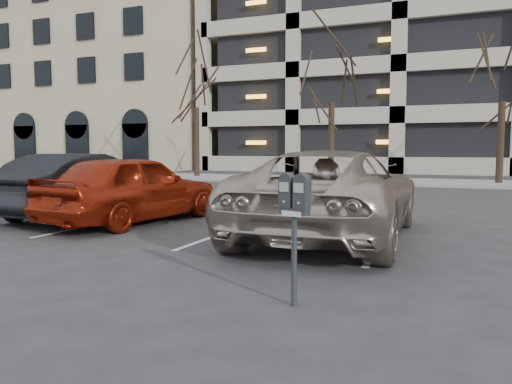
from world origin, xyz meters
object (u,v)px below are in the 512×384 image
Objects in this scene: car_dark at (83,185)px; suv_silver at (332,194)px; tree_a at (196,64)px; tree_b at (332,54)px; tree_c at (504,49)px; car_red at (133,188)px; parking_meter at (294,207)px.

suv_silver is at bearing 175.08° from car_dark.
tree_b is at bearing 0.00° from tree_a.
suv_silver is (10.48, -14.23, -5.02)m from tree_a.
tree_b is (7.00, 0.00, 0.01)m from tree_a.
tree_c reaches higher than suv_silver.
suv_silver is (3.48, -14.23, -5.03)m from tree_b.
car_red is at bearing 167.21° from car_dark.
tree_b is 1.93× the size of car_red.
tree_c is 16.77m from car_red.
tree_b reaches higher than car_red.
tree_b reaches higher than suv_silver.
parking_meter is 6.16m from car_red.
suv_silver is (-3.52, -14.23, -4.74)m from tree_c.
car_red is at bearing -118.58° from tree_c.
car_red is at bearing 157.48° from parking_meter.
tree_b is at bearing 180.00° from tree_c.
tree_b is 15.01m from car_red.
parking_meter is at bearing -58.60° from tree_a.
car_dark reaches higher than parking_meter.
parking_meter is 3.88m from suv_silver.
tree_c is 17.27m from car_dark.
parking_meter is at bearing 147.61° from car_red.
car_dark is (-9.29, -13.76, -4.78)m from tree_c.
suv_silver is 1.27× the size of car_dark.
tree_c reaches higher than parking_meter.
car_dark is (-5.77, 0.48, -0.04)m from suv_silver.
tree_b is 1.88× the size of car_dark.
suv_silver is at bearing -103.90° from tree_c.
tree_b is at bearing 120.03° from parking_meter.
car_red is at bearing -65.91° from tree_a.
tree_a reaches higher than car_dark.
tree_c is 1.41× the size of suv_silver.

